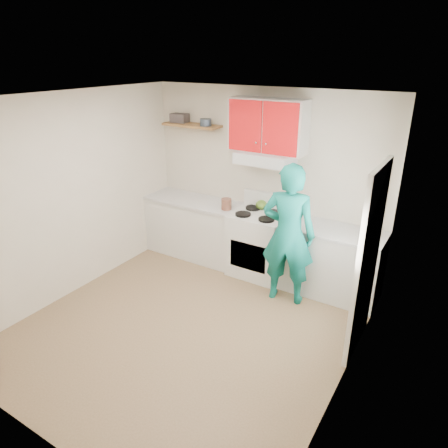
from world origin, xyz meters
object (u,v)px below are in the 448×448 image
Objects in this scene: stove at (258,244)px; crock at (226,205)px; person at (288,235)px; tin at (206,122)px; kettle at (261,205)px.

crock reaches higher than stove.
person is at bearing -34.57° from stove.
tin is at bearing -30.31° from person.
stove is 0.88m from person.
tin reaches higher than crock.
stove is 0.57m from kettle.
crock is at bearing -23.64° from tin.
person is at bearing -19.50° from tin.
person is at bearing -59.01° from kettle.
tin is 2.06m from person.
stove is at bearing -45.39° from person.
kettle is at bearing 110.42° from stove.
tin is (-0.98, 0.14, 1.63)m from stove.
person reaches higher than stove.
crock is (0.48, -0.21, -1.10)m from tin.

